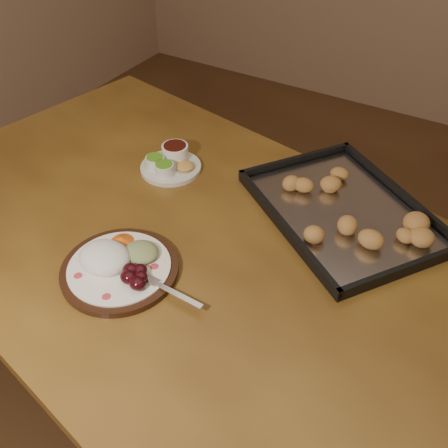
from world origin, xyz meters
The scene contains 5 objects.
ground centered at (0.00, 0.00, 0.00)m, with size 4.00×4.00×0.00m, color #4E2C1B.
dining_table centered at (-0.17, -0.28, 0.65)m, with size 1.65×1.19×0.75m.
dinner_plate centered at (-0.22, -0.44, 0.77)m, with size 0.33×0.24×0.06m.
condiment_saucer centered at (-0.35, -0.08, 0.77)m, with size 0.16×0.16×0.05m.
baking_tray centered at (0.11, -0.03, 0.76)m, with size 0.56×0.53×0.05m.
Camera 1 is at (0.34, -0.96, 1.51)m, focal length 40.00 mm.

